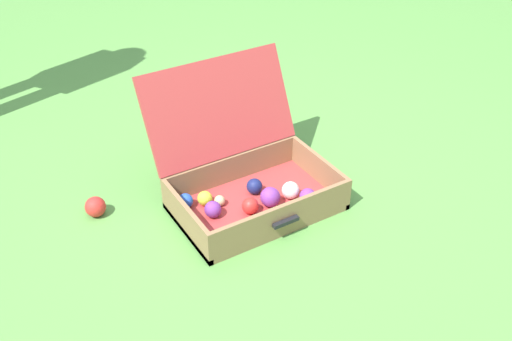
% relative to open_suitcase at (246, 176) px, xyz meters
% --- Properties ---
extents(ground_plane, '(16.00, 16.00, 0.00)m').
position_rel_open_suitcase_xyz_m(ground_plane, '(-0.03, -0.11, -0.12)').
color(ground_plane, '#569342').
extents(open_suitcase, '(0.64, 0.61, 0.51)m').
position_rel_open_suitcase_xyz_m(open_suitcase, '(0.00, 0.00, 0.00)').
color(open_suitcase, '#B23838').
rests_on(open_suitcase, ground).
extents(stray_ball_on_grass, '(0.08, 0.08, 0.08)m').
position_rel_open_suitcase_xyz_m(stray_ball_on_grass, '(-0.56, 0.22, -0.08)').
color(stray_ball_on_grass, red).
rests_on(stray_ball_on_grass, ground).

